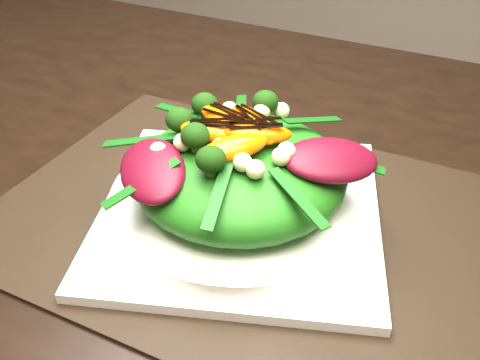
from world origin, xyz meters
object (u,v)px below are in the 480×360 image
at_px(placemat, 240,217).
at_px(lettuce_mound, 240,172).
at_px(dining_table, 84,135).
at_px(plate_base, 240,211).
at_px(salad_bowl, 240,199).
at_px(orange_segment, 238,116).

height_order(placemat, lettuce_mound, lettuce_mound).
distance_m(dining_table, plate_base, 0.30).
distance_m(placemat, salad_bowl, 0.02).
height_order(plate_base, orange_segment, orange_segment).
distance_m(salad_bowl, orange_segment, 0.09).
bearing_deg(salad_bowl, placemat, -14.04).
relative_size(lettuce_mound, orange_segment, 3.06).
xyz_separation_m(salad_bowl, orange_segment, (-0.02, 0.03, 0.08)).
height_order(lettuce_mound, orange_segment, orange_segment).
distance_m(dining_table, lettuce_mound, 0.31).
xyz_separation_m(plate_base, orange_segment, (-0.02, 0.03, 0.09)).
xyz_separation_m(placemat, salad_bowl, (-0.00, 0.00, 0.02)).
bearing_deg(plate_base, placemat, -14.04).
relative_size(placemat, lettuce_mound, 2.35).
xyz_separation_m(dining_table, placemat, (0.29, -0.09, 0.02)).
bearing_deg(orange_segment, dining_table, 167.86).
height_order(dining_table, plate_base, dining_table).
height_order(placemat, salad_bowl, salad_bowl).
relative_size(placemat, orange_segment, 7.17).
bearing_deg(plate_base, lettuce_mound, 0.00).
xyz_separation_m(placemat, plate_base, (-0.00, 0.00, 0.01)).
height_order(salad_bowl, lettuce_mound, lettuce_mound).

